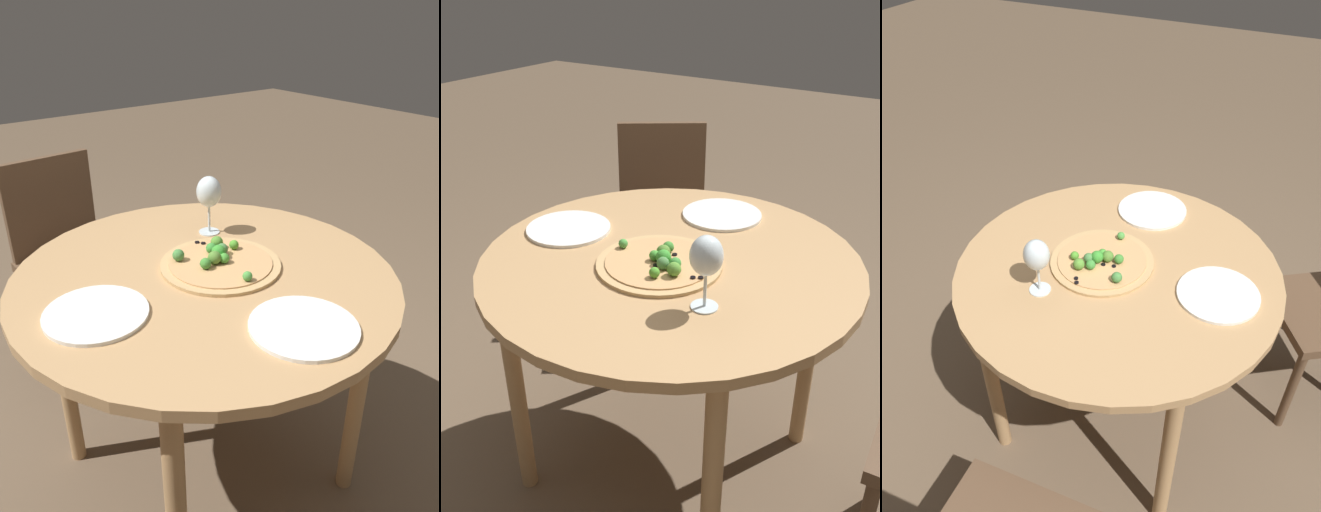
# 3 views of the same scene
# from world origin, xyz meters

# --- Properties ---
(ground_plane) EXTENTS (12.00, 12.00, 0.00)m
(ground_plane) POSITION_xyz_m (0.00, 0.00, 0.00)
(ground_plane) COLOR brown
(dining_table) EXTENTS (1.06, 1.06, 0.78)m
(dining_table) POSITION_xyz_m (0.00, 0.00, 0.69)
(dining_table) COLOR tan
(dining_table) RESTS_ON ground_plane
(pizza) EXTENTS (0.34, 0.34, 0.06)m
(pizza) POSITION_xyz_m (0.06, 0.01, 0.79)
(pizza) COLOR tan
(pizza) RESTS_ON dining_table
(wine_glass) EXTENTS (0.08, 0.08, 0.19)m
(wine_glass) POSITION_xyz_m (0.17, 0.20, 0.91)
(wine_glass) COLOR silver
(wine_glass) RESTS_ON dining_table
(plate_near) EXTENTS (0.25, 0.25, 0.01)m
(plate_near) POSITION_xyz_m (0.02, -0.35, 0.78)
(plate_near) COLOR white
(plate_near) RESTS_ON dining_table
(plate_far) EXTENTS (0.25, 0.25, 0.01)m
(plate_far) POSITION_xyz_m (-0.33, -0.01, 0.78)
(plate_far) COLOR white
(plate_far) RESTS_ON dining_table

